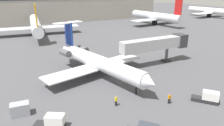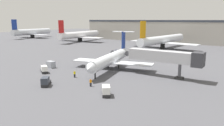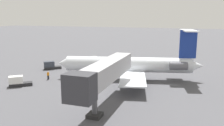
{
  "view_description": "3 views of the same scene",
  "coord_description": "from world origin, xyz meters",
  "px_view_note": "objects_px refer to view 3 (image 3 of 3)",
  "views": [
    {
      "loc": [
        -17.4,
        -36.4,
        17.02
      ],
      "look_at": [
        1.33,
        -0.67,
        2.83
      ],
      "focal_mm": 33.33,
      "sensor_mm": 36.0,
      "label": 1
    },
    {
      "loc": [
        31.92,
        -48.08,
        13.71
      ],
      "look_at": [
        -0.5,
        -0.26,
        2.02
      ],
      "focal_mm": 34.62,
      "sensor_mm": 36.0,
      "label": 2
    },
    {
      "loc": [
        43.57,
        12.41,
        12.74
      ],
      "look_at": [
        0.51,
        -2.55,
        3.53
      ],
      "focal_mm": 38.09,
      "sensor_mm": 36.0,
      "label": 3
    }
  ],
  "objects_px": {
    "ground_crew_loader": "(48,75)",
    "baggage_tug_spare": "(51,66)",
    "regional_jet": "(132,64)",
    "jet_bridge": "(102,74)",
    "baggage_tug_trailing": "(94,61)",
    "ground_crew_marshaller": "(81,69)",
    "cargo_container_uld": "(116,59)",
    "baggage_tug_lead": "(18,82)"
  },
  "relations": [
    {
      "from": "ground_crew_loader",
      "to": "cargo_container_uld",
      "type": "bearing_deg",
      "value": 160.57
    },
    {
      "from": "baggage_tug_lead",
      "to": "baggage_tug_trailing",
      "type": "bearing_deg",
      "value": 168.27
    },
    {
      "from": "ground_crew_loader",
      "to": "baggage_tug_trailing",
      "type": "distance_m",
      "value": 17.85
    },
    {
      "from": "regional_jet",
      "to": "cargo_container_uld",
      "type": "distance_m",
      "value": 17.95
    },
    {
      "from": "ground_crew_loader",
      "to": "baggage_tug_spare",
      "type": "xyz_separation_m",
      "value": [
        -8.26,
        -4.84,
        -0.02
      ]
    },
    {
      "from": "cargo_container_uld",
      "to": "ground_crew_loader",
      "type": "bearing_deg",
      "value": -19.43
    },
    {
      "from": "ground_crew_marshaller",
      "to": "ground_crew_loader",
      "type": "xyz_separation_m",
      "value": [
        7.77,
        -3.34,
        0.0
      ]
    },
    {
      "from": "baggage_tug_spare",
      "to": "jet_bridge",
      "type": "bearing_deg",
      "value": 47.67
    },
    {
      "from": "ground_crew_loader",
      "to": "baggage_tug_lead",
      "type": "relative_size",
      "value": 0.42
    },
    {
      "from": "ground_crew_marshaller",
      "to": "baggage_tug_lead",
      "type": "distance_m",
      "value": 14.72
    },
    {
      "from": "ground_crew_marshaller",
      "to": "baggage_tug_lead",
      "type": "xyz_separation_m",
      "value": [
        13.5,
        -5.87,
        -0.02
      ]
    },
    {
      "from": "regional_jet",
      "to": "jet_bridge",
      "type": "xyz_separation_m",
      "value": [
        16.19,
        0.02,
        1.82
      ]
    },
    {
      "from": "baggage_tug_lead",
      "to": "ground_crew_loader",
      "type": "bearing_deg",
      "value": 156.23
    },
    {
      "from": "ground_crew_loader",
      "to": "cargo_container_uld",
      "type": "xyz_separation_m",
      "value": [
        -21.15,
        7.46,
        0.07
      ]
    },
    {
      "from": "baggage_tug_lead",
      "to": "cargo_container_uld",
      "type": "distance_m",
      "value": 28.68
    },
    {
      "from": "cargo_container_uld",
      "to": "jet_bridge",
      "type": "bearing_deg",
      "value": 14.97
    },
    {
      "from": "jet_bridge",
      "to": "ground_crew_marshaller",
      "type": "relative_size",
      "value": 10.71
    },
    {
      "from": "baggage_tug_trailing",
      "to": "cargo_container_uld",
      "type": "xyz_separation_m",
      "value": [
        -3.45,
        5.12,
        0.09
      ]
    },
    {
      "from": "jet_bridge",
      "to": "ground_crew_loader",
      "type": "xyz_separation_m",
      "value": [
        -10.69,
        -15.97,
        -4.11
      ]
    },
    {
      "from": "baggage_tug_spare",
      "to": "cargo_container_uld",
      "type": "height_order",
      "value": "baggage_tug_spare"
    },
    {
      "from": "baggage_tug_lead",
      "to": "cargo_container_uld",
      "type": "xyz_separation_m",
      "value": [
        -26.88,
        9.99,
        0.09
      ]
    },
    {
      "from": "regional_jet",
      "to": "jet_bridge",
      "type": "height_order",
      "value": "regional_jet"
    },
    {
      "from": "baggage_tug_lead",
      "to": "baggage_tug_spare",
      "type": "relative_size",
      "value": 1.01
    },
    {
      "from": "cargo_container_uld",
      "to": "baggage_tug_spare",
      "type": "bearing_deg",
      "value": -43.65
    },
    {
      "from": "jet_bridge",
      "to": "ground_crew_loader",
      "type": "bearing_deg",
      "value": -123.8
    },
    {
      "from": "baggage_tug_lead",
      "to": "baggage_tug_spare",
      "type": "xyz_separation_m",
      "value": [
        -13.99,
        -2.31,
        0.0
      ]
    },
    {
      "from": "jet_bridge",
      "to": "baggage_tug_lead",
      "type": "relative_size",
      "value": 4.53
    },
    {
      "from": "regional_jet",
      "to": "baggage_tug_trailing",
      "type": "height_order",
      "value": "regional_jet"
    },
    {
      "from": "ground_crew_marshaller",
      "to": "cargo_container_uld",
      "type": "height_order",
      "value": "cargo_container_uld"
    },
    {
      "from": "ground_crew_loader",
      "to": "baggage_tug_spare",
      "type": "height_order",
      "value": "baggage_tug_spare"
    },
    {
      "from": "ground_crew_loader",
      "to": "baggage_tug_spare",
      "type": "relative_size",
      "value": 0.43
    },
    {
      "from": "baggage_tug_trailing",
      "to": "cargo_container_uld",
      "type": "bearing_deg",
      "value": 123.98
    },
    {
      "from": "regional_jet",
      "to": "baggage_tug_trailing",
      "type": "distance_m",
      "value": 18.43
    },
    {
      "from": "regional_jet",
      "to": "ground_crew_loader",
      "type": "relative_size",
      "value": 16.98
    },
    {
      "from": "regional_jet",
      "to": "cargo_container_uld",
      "type": "bearing_deg",
      "value": -151.53
    },
    {
      "from": "regional_jet",
      "to": "jet_bridge",
      "type": "bearing_deg",
      "value": 0.08
    },
    {
      "from": "regional_jet",
      "to": "baggage_tug_spare",
      "type": "xyz_separation_m",
      "value": [
        -2.76,
        -20.79,
        -2.31
      ]
    },
    {
      "from": "baggage_tug_spare",
      "to": "cargo_container_uld",
      "type": "bearing_deg",
      "value": 136.35
    },
    {
      "from": "regional_jet",
      "to": "ground_crew_loader",
      "type": "xyz_separation_m",
      "value": [
        5.5,
        -15.95,
        -2.29
      ]
    },
    {
      "from": "ground_crew_marshaller",
      "to": "baggage_tug_spare",
      "type": "bearing_deg",
      "value": -93.42
    },
    {
      "from": "ground_crew_loader",
      "to": "ground_crew_marshaller",
      "type": "bearing_deg",
      "value": 156.73
    },
    {
      "from": "regional_jet",
      "to": "baggage_tug_spare",
      "type": "distance_m",
      "value": 21.1
    }
  ]
}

